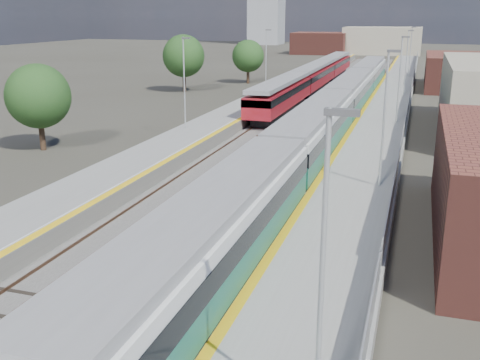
% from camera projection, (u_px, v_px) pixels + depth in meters
% --- Properties ---
extents(ground, '(320.00, 320.00, 0.00)m').
position_uv_depth(ground, '(334.00, 115.00, 59.22)').
color(ground, '#47443A').
rests_on(ground, ground).
extents(ballast_bed, '(10.50, 155.00, 0.06)m').
position_uv_depth(ballast_bed, '(317.00, 110.00, 62.15)').
color(ballast_bed, '#565451').
rests_on(ballast_bed, ground).
extents(tracks, '(8.96, 160.00, 0.17)m').
position_uv_depth(tracks, '(325.00, 108.00, 63.49)').
color(tracks, '#4C3323').
rests_on(tracks, ground).
extents(platform_right, '(4.70, 155.00, 8.52)m').
position_uv_depth(platform_right, '(387.00, 109.00, 59.82)').
color(platform_right, slate).
rests_on(platform_right, ground).
extents(platform_left, '(4.30, 155.00, 8.52)m').
position_uv_depth(platform_left, '(258.00, 103.00, 63.97)').
color(platform_left, slate).
rests_on(platform_left, ground).
extents(buildings, '(72.00, 185.50, 40.00)m').
position_uv_depth(buildings, '(316.00, 12.00, 142.42)').
color(buildings, brown).
rests_on(buildings, ground).
extents(green_train, '(3.04, 84.52, 3.35)m').
position_uv_depth(green_train, '(336.00, 108.00, 49.21)').
color(green_train, black).
rests_on(green_train, ground).
extents(red_train, '(2.84, 57.53, 3.58)m').
position_uv_depth(red_train, '(314.00, 76.00, 76.52)').
color(red_train, black).
rests_on(red_train, ground).
extents(tree_a, '(4.95, 4.95, 6.71)m').
position_uv_depth(tree_a, '(38.00, 96.00, 42.99)').
color(tree_a, '#382619').
rests_on(tree_a, ground).
extents(tree_b, '(5.67, 5.67, 7.69)m').
position_uv_depth(tree_b, '(184.00, 56.00, 75.83)').
color(tree_b, '#382619').
rests_on(tree_b, ground).
extents(tree_c, '(4.87, 4.87, 6.59)m').
position_uv_depth(tree_c, '(248.00, 56.00, 85.38)').
color(tree_c, '#382619').
rests_on(tree_c, ground).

